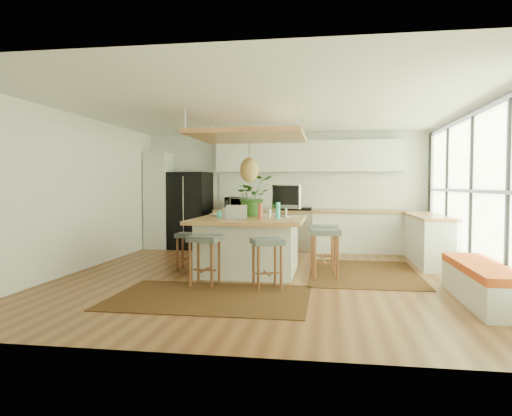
% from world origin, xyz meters
% --- Properties ---
extents(floor, '(7.00, 7.00, 0.00)m').
position_xyz_m(floor, '(0.00, 0.00, 0.00)').
color(floor, '#5B311A').
rests_on(floor, ground).
extents(ceiling, '(7.00, 7.00, 0.00)m').
position_xyz_m(ceiling, '(0.00, 0.00, 2.70)').
color(ceiling, white).
rests_on(ceiling, ground).
extents(wall_back, '(6.50, 0.00, 6.50)m').
position_xyz_m(wall_back, '(0.00, 3.50, 1.35)').
color(wall_back, silver).
rests_on(wall_back, ground).
extents(wall_front, '(6.50, 0.00, 6.50)m').
position_xyz_m(wall_front, '(0.00, -3.50, 1.35)').
color(wall_front, silver).
rests_on(wall_front, ground).
extents(wall_left, '(0.00, 7.00, 7.00)m').
position_xyz_m(wall_left, '(-3.25, 0.00, 1.35)').
color(wall_left, silver).
rests_on(wall_left, ground).
extents(wall_right, '(0.00, 7.00, 7.00)m').
position_xyz_m(wall_right, '(3.25, 0.00, 1.35)').
color(wall_right, silver).
rests_on(wall_right, ground).
extents(window_wall, '(0.10, 6.20, 2.60)m').
position_xyz_m(window_wall, '(3.22, 0.00, 1.40)').
color(window_wall, black).
rests_on(window_wall, wall_right).
extents(pantry, '(0.55, 0.60, 2.25)m').
position_xyz_m(pantry, '(-2.95, 3.18, 1.12)').
color(pantry, silver).
rests_on(pantry, floor).
extents(back_counter_base, '(4.20, 0.60, 0.88)m').
position_xyz_m(back_counter_base, '(0.55, 3.18, 0.44)').
color(back_counter_base, silver).
rests_on(back_counter_base, floor).
extents(back_counter_top, '(4.24, 0.64, 0.05)m').
position_xyz_m(back_counter_top, '(0.55, 3.18, 0.90)').
color(back_counter_top, '#A16839').
rests_on(back_counter_top, back_counter_base).
extents(backsplash, '(4.20, 0.02, 0.80)m').
position_xyz_m(backsplash, '(0.55, 3.48, 1.35)').
color(backsplash, white).
rests_on(backsplash, wall_back).
extents(upper_cabinets, '(4.20, 0.34, 0.70)m').
position_xyz_m(upper_cabinets, '(0.55, 3.32, 2.15)').
color(upper_cabinets, silver).
rests_on(upper_cabinets, wall_back).
extents(range, '(0.76, 0.62, 1.00)m').
position_xyz_m(range, '(0.30, 3.18, 0.50)').
color(range, '#A5A5AA').
rests_on(range, floor).
extents(right_counter_base, '(0.60, 2.50, 0.88)m').
position_xyz_m(right_counter_base, '(2.93, 2.00, 0.44)').
color(right_counter_base, silver).
rests_on(right_counter_base, floor).
extents(right_counter_top, '(0.64, 2.54, 0.05)m').
position_xyz_m(right_counter_top, '(2.93, 2.00, 0.90)').
color(right_counter_top, '#A16839').
rests_on(right_counter_top, right_counter_base).
extents(window_bench, '(0.52, 2.00, 0.50)m').
position_xyz_m(window_bench, '(2.95, -1.20, 0.25)').
color(window_bench, silver).
rests_on(window_bench, floor).
extents(ceiling_panel, '(1.86, 1.86, 0.80)m').
position_xyz_m(ceiling_panel, '(-0.30, 0.40, 2.05)').
color(ceiling_panel, '#A16839').
rests_on(ceiling_panel, ceiling).
extents(rug_near, '(2.60, 1.80, 0.01)m').
position_xyz_m(rug_near, '(-0.51, -1.44, 0.01)').
color(rug_near, black).
rests_on(rug_near, floor).
extents(rug_right, '(1.80, 2.60, 0.01)m').
position_xyz_m(rug_right, '(1.62, 0.63, 0.01)').
color(rug_right, black).
rests_on(rug_right, floor).
extents(fridge, '(0.98, 0.82, 1.80)m').
position_xyz_m(fridge, '(-2.18, 3.17, 0.93)').
color(fridge, black).
rests_on(fridge, floor).
extents(island, '(1.85, 1.85, 0.93)m').
position_xyz_m(island, '(-0.30, 0.42, 0.47)').
color(island, '#A16839').
rests_on(island, floor).
extents(stool_near_left, '(0.48, 0.48, 0.74)m').
position_xyz_m(stool_near_left, '(-0.78, -0.71, 0.35)').
color(stool_near_left, '#464C4D').
rests_on(stool_near_left, floor).
extents(stool_near_right, '(0.56, 0.56, 0.73)m').
position_xyz_m(stool_near_right, '(0.16, -0.80, 0.35)').
color(stool_near_right, '#464C4D').
rests_on(stool_near_right, floor).
extents(stool_right_front, '(0.51, 0.51, 0.79)m').
position_xyz_m(stool_right_front, '(0.98, 0.10, 0.35)').
color(stool_right_front, '#464C4D').
rests_on(stool_right_front, floor).
extents(stool_right_back, '(0.51, 0.51, 0.77)m').
position_xyz_m(stool_right_back, '(0.95, 0.91, 0.35)').
color(stool_right_back, '#464C4D').
rests_on(stool_right_back, floor).
extents(stool_left_side, '(0.39, 0.39, 0.65)m').
position_xyz_m(stool_left_side, '(-1.41, 0.49, 0.35)').
color(stool_left_side, '#464C4D').
rests_on(stool_left_side, floor).
extents(laptop, '(0.40, 0.41, 0.26)m').
position_xyz_m(laptop, '(-0.45, 0.02, 1.05)').
color(laptop, '#A5A5AA').
rests_on(laptop, island).
extents(monitor, '(0.65, 0.52, 0.58)m').
position_xyz_m(monitor, '(0.28, 0.88, 1.19)').
color(monitor, '#A5A5AA').
rests_on(monitor, island).
extents(microwave, '(0.60, 0.43, 0.36)m').
position_xyz_m(microwave, '(-1.03, 3.14, 1.11)').
color(microwave, '#A5A5AA').
rests_on(microwave, back_counter_top).
extents(island_plant, '(0.95, 0.98, 0.57)m').
position_xyz_m(island_plant, '(-0.32, 0.93, 1.22)').
color(island_plant, '#1E4C19').
rests_on(island_plant, island).
extents(island_bowl, '(0.25, 0.25, 0.05)m').
position_xyz_m(island_bowl, '(-0.98, 0.76, 0.96)').
color(island_bowl, white).
rests_on(island_bowl, island).
extents(island_bottle_0, '(0.07, 0.07, 0.19)m').
position_xyz_m(island_bottle_0, '(-0.85, 0.52, 1.03)').
color(island_bottle_0, '#31C1C6').
rests_on(island_bottle_0, island).
extents(island_bottle_1, '(0.07, 0.07, 0.19)m').
position_xyz_m(island_bottle_1, '(-0.70, 0.27, 1.03)').
color(island_bottle_1, silver).
rests_on(island_bottle_1, island).
extents(island_bottle_2, '(0.07, 0.07, 0.19)m').
position_xyz_m(island_bottle_2, '(-0.05, 0.12, 1.03)').
color(island_bottle_2, '#9E3F34').
rests_on(island_bottle_2, island).
extents(island_bottle_3, '(0.07, 0.07, 0.19)m').
position_xyz_m(island_bottle_3, '(0.05, 0.47, 1.03)').
color(island_bottle_3, white).
rests_on(island_bottle_3, island).
extents(island_bottle_4, '(0.07, 0.07, 0.19)m').
position_xyz_m(island_bottle_4, '(-0.50, 0.67, 1.03)').
color(island_bottle_4, '#45734A').
rests_on(island_bottle_4, island).
extents(island_bottle_5, '(0.07, 0.07, 0.19)m').
position_xyz_m(island_bottle_5, '(0.20, 0.32, 1.03)').
color(island_bottle_5, '#31C1C6').
rests_on(island_bottle_5, island).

